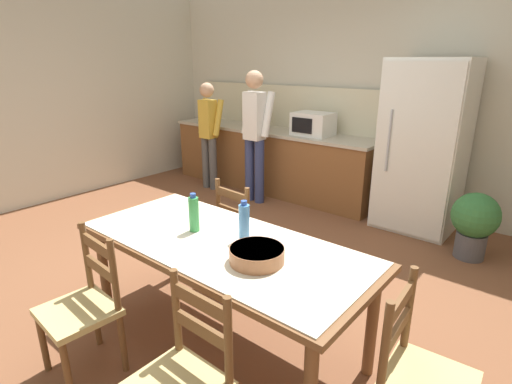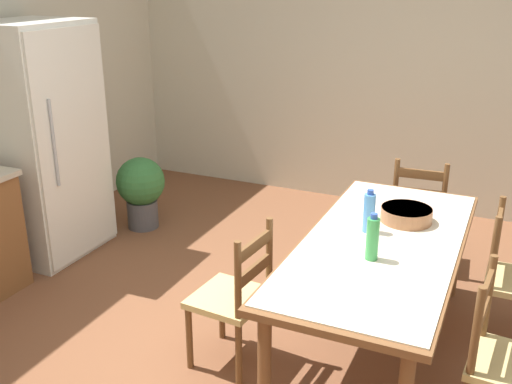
% 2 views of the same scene
% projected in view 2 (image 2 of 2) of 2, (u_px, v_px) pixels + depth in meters
% --- Properties ---
extents(ground_plane, '(8.32, 8.32, 0.00)m').
position_uv_depth(ground_plane, '(233.00, 382.00, 3.47)').
color(ground_plane, brown).
extents(wall_right, '(0.12, 5.20, 2.90)m').
position_uv_depth(wall_right, '(382.00, 58.00, 5.75)').
color(wall_right, beige).
rests_on(wall_right, ground).
extents(refrigerator, '(0.84, 0.73, 1.89)m').
position_uv_depth(refrigerator, '(42.00, 142.00, 4.82)').
color(refrigerator, silver).
rests_on(refrigerator, ground).
extents(dining_table, '(2.04, 0.90, 0.76)m').
position_uv_depth(dining_table, '(381.00, 253.00, 3.53)').
color(dining_table, brown).
rests_on(dining_table, ground).
extents(bottle_near_centre, '(0.07, 0.07, 0.27)m').
position_uv_depth(bottle_near_centre, '(373.00, 238.00, 3.24)').
color(bottle_near_centre, green).
rests_on(bottle_near_centre, dining_table).
extents(bottle_off_centre, '(0.07, 0.07, 0.27)m').
position_uv_depth(bottle_off_centre, '(369.00, 212.00, 3.59)').
color(bottle_off_centre, '#4C8ED6').
rests_on(bottle_off_centre, dining_table).
extents(serving_bowl, '(0.32, 0.32, 0.09)m').
position_uv_depth(serving_bowl, '(406.00, 214.00, 3.76)').
color(serving_bowl, '#9E6642').
rests_on(serving_bowl, dining_table).
extents(chair_side_near_left, '(0.45, 0.43, 0.91)m').
position_uv_depth(chair_side_near_left, '(504.00, 362.00, 2.93)').
color(chair_side_near_left, brown).
rests_on(chair_side_near_left, ground).
extents(chair_head_end, '(0.43, 0.45, 0.91)m').
position_uv_depth(chair_head_end, '(418.00, 213.00, 4.72)').
color(chair_head_end, brown).
rests_on(chair_head_end, ground).
extents(chair_side_far_left, '(0.45, 0.43, 0.91)m').
position_uv_depth(chair_side_far_left, '(235.00, 298.00, 3.50)').
color(chair_side_far_left, brown).
rests_on(chair_side_far_left, ground).
extents(potted_plant, '(0.44, 0.44, 0.67)m').
position_uv_depth(potted_plant, '(141.00, 188.00, 5.44)').
color(potted_plant, '#4C4C51').
rests_on(potted_plant, ground).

